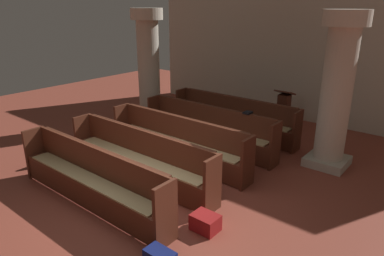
% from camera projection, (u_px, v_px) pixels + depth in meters
% --- Properties ---
extents(ground_plane, '(19.20, 19.20, 0.00)m').
position_uv_depth(ground_plane, '(149.00, 201.00, 6.09)').
color(ground_plane, brown).
extents(back_wall, '(10.00, 0.16, 4.50)m').
position_uv_depth(back_wall, '(303.00, 41.00, 9.79)').
color(back_wall, beige).
rests_on(back_wall, ground).
extents(pew_row_0, '(3.51, 0.46, 0.97)m').
position_uv_depth(pew_row_0, '(233.00, 116.00, 9.01)').
color(pew_row_0, '#562819').
rests_on(pew_row_0, ground).
extents(pew_row_1, '(3.51, 0.46, 0.97)m').
position_uv_depth(pew_row_1, '(208.00, 127.00, 8.22)').
color(pew_row_1, '#562819').
rests_on(pew_row_1, ground).
extents(pew_row_2, '(3.51, 0.47, 0.97)m').
position_uv_depth(pew_row_2, '(177.00, 140.00, 7.43)').
color(pew_row_2, '#562819').
rests_on(pew_row_2, ground).
extents(pew_row_3, '(3.51, 0.46, 0.97)m').
position_uv_depth(pew_row_3, '(139.00, 156.00, 6.63)').
color(pew_row_3, '#562819').
rests_on(pew_row_3, ground).
extents(pew_row_4, '(3.51, 0.46, 0.97)m').
position_uv_depth(pew_row_4, '(91.00, 176.00, 5.84)').
color(pew_row_4, '#562819').
rests_on(pew_row_4, ground).
extents(pillar_aisle_side, '(0.87, 0.87, 3.13)m').
position_uv_depth(pillar_aisle_side, '(337.00, 89.00, 6.91)').
color(pillar_aisle_side, '#B6AD9A').
rests_on(pillar_aisle_side, ground).
extents(pillar_far_side, '(0.87, 0.87, 3.13)m').
position_uv_depth(pillar_far_side, '(149.00, 65.00, 9.75)').
color(pillar_far_side, '#B6AD9A').
rests_on(pillar_far_side, ground).
extents(lectern, '(0.48, 0.45, 1.08)m').
position_uv_depth(lectern, '(283.00, 112.00, 9.50)').
color(lectern, '#411E13').
rests_on(lectern, ground).
extents(hymn_book, '(0.16, 0.20, 0.04)m').
position_uv_depth(hymn_book, '(248.00, 113.00, 7.64)').
color(hymn_book, black).
rests_on(hymn_book, pew_row_1).
extents(kneeler_box_red, '(0.40, 0.31, 0.25)m').
position_uv_depth(kneeler_box_red, '(205.00, 222.00, 5.26)').
color(kneeler_box_red, maroon).
rests_on(kneeler_box_red, ground).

